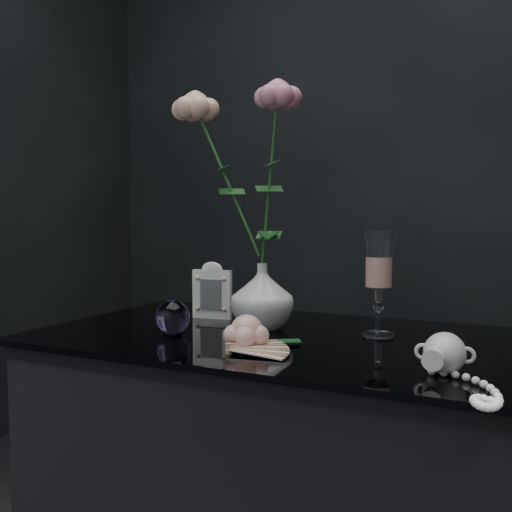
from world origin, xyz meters
The scene contains 8 objects.
vase centered at (-0.10, 0.09, 0.83)m, with size 0.13×0.13×0.14m, color silver.
wine_glass centered at (0.15, 0.12, 0.87)m, with size 0.06×0.06×0.21m, color white, non-canonical shape.
picture_frame centered at (-0.26, 0.15, 0.83)m, with size 0.10×0.08×0.13m, color white, non-canonical shape.
paperweight centered at (-0.23, -0.05, 0.80)m, with size 0.07×0.07×0.07m, color #826EB3, non-canonical shape.
paper_fan centered at (-0.05, -0.14, 0.77)m, with size 0.21×0.17×0.02m, color beige, non-canonical shape.
loose_rose centered at (-0.04, -0.09, 0.79)m, with size 0.14×0.18×0.06m, color #FFB1A4, non-canonical shape.
pearl_jar centered at (0.31, -0.11, 0.80)m, with size 0.22×0.23×0.07m, color white, non-canonical shape.
roses centered at (-0.14, 0.08, 1.11)m, with size 0.28×0.11×0.42m.
Camera 1 is at (0.45, -1.04, 1.00)m, focal length 42.00 mm.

